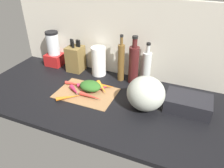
{
  "coord_description": "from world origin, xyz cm",
  "views": [
    {
      "loc": [
        59.24,
        -109.77,
        84.85
      ],
      "look_at": [
        12.49,
        2.47,
        10.94
      ],
      "focal_mm": 34.68,
      "sensor_mm": 36.0,
      "label": 1
    }
  ],
  "objects_px": {
    "carrot_2": "(101,88)",
    "carrot_6": "(87,84)",
    "winter_squash": "(146,94)",
    "paper_towel_roll": "(99,61)",
    "knife_block": "(76,58)",
    "carrot_1": "(69,97)",
    "blender_appliance": "(54,51)",
    "carrot_5": "(106,86)",
    "cutting_board": "(86,93)",
    "carrot_0": "(75,91)",
    "carrot_7": "(91,96)",
    "bottle_1": "(134,64)",
    "bottle_0": "(121,62)",
    "dish_rack": "(188,103)",
    "bottle_2": "(146,67)",
    "carrot_3": "(75,84)",
    "carrot_4": "(102,88)"
  },
  "relations": [
    {
      "from": "bottle_0",
      "to": "dish_rack",
      "type": "relative_size",
      "value": 1.3
    },
    {
      "from": "carrot_1",
      "to": "blender_appliance",
      "type": "distance_m",
      "value": 0.59
    },
    {
      "from": "cutting_board",
      "to": "carrot_7",
      "type": "bearing_deg",
      "value": -39.82
    },
    {
      "from": "carrot_1",
      "to": "carrot_6",
      "type": "bearing_deg",
      "value": 79.43
    },
    {
      "from": "cutting_board",
      "to": "carrot_0",
      "type": "distance_m",
      "value": 0.08
    },
    {
      "from": "carrot_5",
      "to": "knife_block",
      "type": "relative_size",
      "value": 0.51
    },
    {
      "from": "cutting_board",
      "to": "carrot_0",
      "type": "height_order",
      "value": "carrot_0"
    },
    {
      "from": "bottle_0",
      "to": "bottle_2",
      "type": "distance_m",
      "value": 0.19
    },
    {
      "from": "dish_rack",
      "to": "paper_towel_roll",
      "type": "bearing_deg",
      "value": 163.85
    },
    {
      "from": "carrot_7",
      "to": "bottle_1",
      "type": "bearing_deg",
      "value": 59.85
    },
    {
      "from": "carrot_5",
      "to": "knife_block",
      "type": "bearing_deg",
      "value": 153.16
    },
    {
      "from": "winter_squash",
      "to": "paper_towel_roll",
      "type": "distance_m",
      "value": 0.55
    },
    {
      "from": "cutting_board",
      "to": "knife_block",
      "type": "distance_m",
      "value": 0.39
    },
    {
      "from": "winter_squash",
      "to": "knife_block",
      "type": "xyz_separation_m",
      "value": [
        -0.67,
        0.29,
        -0.0
      ]
    },
    {
      "from": "cutting_board",
      "to": "bottle_2",
      "type": "relative_size",
      "value": 1.3
    },
    {
      "from": "carrot_2",
      "to": "cutting_board",
      "type": "bearing_deg",
      "value": -140.79
    },
    {
      "from": "carrot_0",
      "to": "carrot_6",
      "type": "xyz_separation_m",
      "value": [
        0.04,
        0.11,
        -0.0
      ]
    },
    {
      "from": "winter_squash",
      "to": "paper_towel_roll",
      "type": "height_order",
      "value": "paper_towel_roll"
    },
    {
      "from": "carrot_4",
      "to": "bottle_2",
      "type": "height_order",
      "value": "bottle_2"
    },
    {
      "from": "carrot_0",
      "to": "blender_appliance",
      "type": "xyz_separation_m",
      "value": [
        -0.4,
        0.34,
        0.1
      ]
    },
    {
      "from": "knife_block",
      "to": "blender_appliance",
      "type": "bearing_deg",
      "value": 173.92
    },
    {
      "from": "cutting_board",
      "to": "bottle_0",
      "type": "xyz_separation_m",
      "value": [
        0.16,
        0.28,
        0.15
      ]
    },
    {
      "from": "winter_squash",
      "to": "knife_block",
      "type": "relative_size",
      "value": 0.9
    },
    {
      "from": "cutting_board",
      "to": "carrot_5",
      "type": "xyz_separation_m",
      "value": [
        0.1,
        0.11,
        0.02
      ]
    },
    {
      "from": "carrot_2",
      "to": "carrot_6",
      "type": "height_order",
      "value": "carrot_2"
    },
    {
      "from": "carrot_1",
      "to": "paper_towel_roll",
      "type": "bearing_deg",
      "value": 85.42
    },
    {
      "from": "cutting_board",
      "to": "paper_towel_roll",
      "type": "xyz_separation_m",
      "value": [
        -0.04,
        0.29,
        0.11
      ]
    },
    {
      "from": "carrot_2",
      "to": "bottle_1",
      "type": "xyz_separation_m",
      "value": [
        0.17,
        0.21,
        0.13
      ]
    },
    {
      "from": "carrot_5",
      "to": "carrot_7",
      "type": "relative_size",
      "value": 0.79
    },
    {
      "from": "bottle_2",
      "to": "blender_appliance",
      "type": "bearing_deg",
      "value": -179.79
    },
    {
      "from": "winter_squash",
      "to": "carrot_5",
      "type": "bearing_deg",
      "value": 160.31
    },
    {
      "from": "carrot_6",
      "to": "carrot_0",
      "type": "bearing_deg",
      "value": -108.73
    },
    {
      "from": "carrot_7",
      "to": "carrot_1",
      "type": "bearing_deg",
      "value": -154.0
    },
    {
      "from": "carrot_2",
      "to": "carrot_1",
      "type": "bearing_deg",
      "value": -129.95
    },
    {
      "from": "carrot_6",
      "to": "bottle_1",
      "type": "height_order",
      "value": "bottle_1"
    },
    {
      "from": "carrot_2",
      "to": "carrot_5",
      "type": "xyz_separation_m",
      "value": [
        0.02,
        0.04,
        0.0
      ]
    },
    {
      "from": "carrot_3",
      "to": "carrot_4",
      "type": "distance_m",
      "value": 0.21
    },
    {
      "from": "carrot_2",
      "to": "blender_appliance",
      "type": "height_order",
      "value": "blender_appliance"
    },
    {
      "from": "cutting_board",
      "to": "bottle_1",
      "type": "bearing_deg",
      "value": 47.79
    },
    {
      "from": "winter_squash",
      "to": "paper_towel_roll",
      "type": "xyz_separation_m",
      "value": [
        -0.46,
        0.3,
        0.01
      ]
    },
    {
      "from": "carrot_6",
      "to": "dish_rack",
      "type": "bearing_deg",
      "value": 0.63
    },
    {
      "from": "carrot_3",
      "to": "dish_rack",
      "type": "xyz_separation_m",
      "value": [
        0.79,
        0.03,
        0.03
      ]
    },
    {
      "from": "carrot_4",
      "to": "carrot_2",
      "type": "bearing_deg",
      "value": -127.4
    },
    {
      "from": "winter_squash",
      "to": "blender_appliance",
      "type": "relative_size",
      "value": 0.8
    },
    {
      "from": "carrot_0",
      "to": "carrot_7",
      "type": "distance_m",
      "value": 0.13
    },
    {
      "from": "bottle_0",
      "to": "dish_rack",
      "type": "distance_m",
      "value": 0.56
    },
    {
      "from": "cutting_board",
      "to": "carrot_2",
      "type": "distance_m",
      "value": 0.11
    },
    {
      "from": "blender_appliance",
      "to": "paper_towel_roll",
      "type": "relative_size",
      "value": 1.28
    },
    {
      "from": "carrot_5",
      "to": "cutting_board",
      "type": "bearing_deg",
      "value": -133.83
    },
    {
      "from": "knife_block",
      "to": "carrot_5",
      "type": "bearing_deg",
      "value": -26.84
    }
  ]
}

